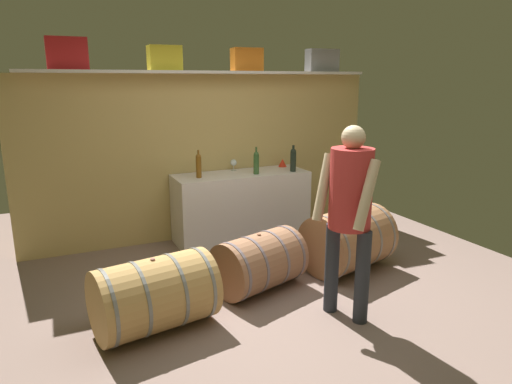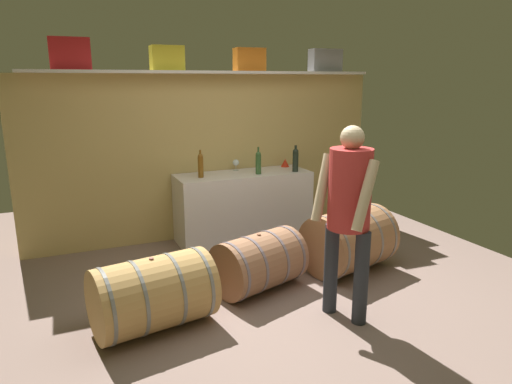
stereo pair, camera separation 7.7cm
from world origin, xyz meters
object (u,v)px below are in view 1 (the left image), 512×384
Objects in this scene: toolcase_yellow at (165,58)px; wine_glass at (234,163)px; wine_bottle_green at (256,162)px; winemaker_pouring at (350,203)px; wine_barrel_flank at (155,294)px; tasting_cup at (349,207)px; wine_barrel_far at (259,262)px; wine_bottle_amber at (199,165)px; wine_bottle_dark at (293,159)px; work_cabinet at (241,206)px; wine_barrel_near at (348,240)px; toolcase_red at (67,53)px; toolcase_grey at (322,61)px; red_funnel at (283,163)px; toolcase_orange at (247,60)px.

wine_glass is at bearing 0.40° from toolcase_yellow.
wine_bottle_green is 0.20× the size of winemaker_pouring.
wine_barrel_flank is 14.07× the size of tasting_cup.
winemaker_pouring is (0.45, -0.78, 0.72)m from wine_barrel_far.
winemaker_pouring reaches higher than wine_bottle_amber.
winemaker_pouring is at bearing -106.64° from wine_bottle_dark.
work_cabinet is 0.80m from wine_bottle_amber.
wine_bottle_amber is 2.26× the size of wine_glass.
wine_bottle_amber is 1.91m from wine_barrel_near.
wine_bottle_dark is 0.75m from wine_glass.
toolcase_yellow is 2.79m from wine_barrel_flank.
toolcase_grey is at bearing -0.13° from toolcase_red.
toolcase_yellow is 2.51× the size of wine_glass.
wine_bottle_amber is 0.99× the size of wine_bottle_dark.
red_funnel reaches higher than wine_barrel_near.
wine_bottle_amber is 4.51× the size of tasting_cup.
toolcase_red reaches higher than wine_barrel_near.
red_funnel is at bearing 88.74° from tasting_cup.
wine_barrel_flank is (-1.48, -1.73, -0.12)m from work_cabinet.
red_funnel is 1.65m from wine_barrel_near.
wine_barrel_far is at bearing -103.59° from wine_glass.
wine_barrel_far is (-1.66, -1.61, -1.94)m from toolcase_grey.
toolcase_orange is 1.11× the size of wine_bottle_dark.
toolcase_grey reaches higher than winemaker_pouring.
toolcase_grey is at bearing 2.16° from red_funnel.
toolcase_red is 2.82m from wine_bottle_dark.
toolcase_grey is 1.25× the size of wine_bottle_green.
wine_glass is at bearing -173.26° from toolcase_orange.
wine_bottle_dark reaches higher than tasting_cup.
toolcase_red is 1.02m from toolcase_yellow.
toolcase_orange reaches higher than wine_bottle_amber.
wine_bottle_dark is at bearing -13.80° from work_cabinet.
toolcase_red is 0.97× the size of toolcase_grey.
wine_bottle_dark is 2.73m from wine_barrel_flank.
wine_barrel_near is at bearing -15.76° from wine_barrel_far.
toolcase_red is 1.12× the size of toolcase_yellow.
winemaker_pouring is (-0.61, -0.82, 0.67)m from wine_barrel_near.
wine_bottle_green is 2.07m from winemaker_pouring.
toolcase_grey is 2.95m from winemaker_pouring.
toolcase_orange is (1.01, 0.00, 0.00)m from toolcase_yellow.
wine_glass is 0.15× the size of wine_barrel_far.
winemaker_pouring reaches higher than wine_bottle_green.
toolcase_yellow and toolcase_orange have the same top height.
toolcase_yellow is at bearing 162.04° from wine_bottle_green.
wine_bottle_green reaches higher than wine_barrel_near.
red_funnel is (0.03, 0.34, -0.10)m from wine_bottle_dark.
wine_barrel_flank is 1.73m from winemaker_pouring.
toolcase_red is 0.42× the size of wine_barrel_far.
wine_bottle_green reaches higher than tasting_cup.
tasting_cup is (0.49, -1.25, -0.30)m from wine_bottle_green.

